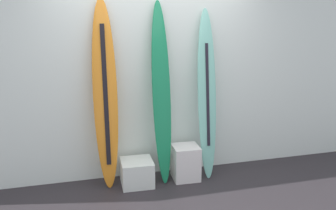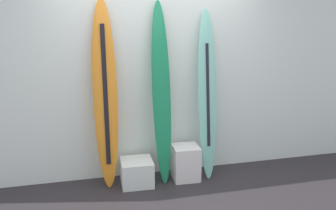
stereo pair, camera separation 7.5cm
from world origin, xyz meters
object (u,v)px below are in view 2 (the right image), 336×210
at_px(display_block_left, 186,162).
at_px(display_block_center, 137,172).
at_px(surfboard_sunset, 105,95).
at_px(surfboard_emerald, 162,94).
at_px(surfboard_seafoam, 207,95).

xyz_separation_m(display_block_left, display_block_center, (-0.62, 0.00, -0.06)).
bearing_deg(surfboard_sunset, surfboard_emerald, -2.26).
bearing_deg(display_block_center, surfboard_sunset, 162.45).
bearing_deg(surfboard_seafoam, surfboard_emerald, 178.73).
xyz_separation_m(surfboard_sunset, display_block_center, (0.33, -0.11, -0.96)).
relative_size(surfboard_emerald, display_block_left, 5.07).
distance_m(surfboard_sunset, surfboard_seafoam, 1.25).
distance_m(display_block_left, display_block_center, 0.63).
distance_m(surfboard_sunset, surfboard_emerald, 0.67).
relative_size(surfboard_sunset, surfboard_emerald, 1.01).
relative_size(surfboard_emerald, surfboard_seafoam, 1.04).
xyz_separation_m(surfboard_sunset, surfboard_seafoam, (1.24, -0.04, -0.06)).
relative_size(surfboard_sunset, display_block_center, 5.63).
xyz_separation_m(surfboard_sunset, surfboard_emerald, (0.67, -0.03, -0.01)).
distance_m(surfboard_emerald, display_block_center, 1.00).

